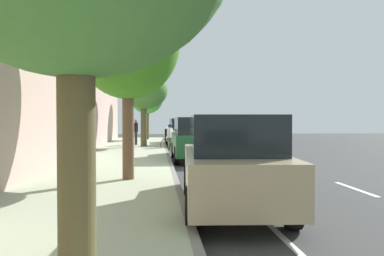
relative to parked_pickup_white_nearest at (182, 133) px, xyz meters
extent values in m
plane|color=#363636|center=(-0.92, 11.51, -0.90)|extent=(66.48, 66.48, 0.00)
cube|color=#A8B094|center=(3.35, 11.51, -0.82)|extent=(4.11, 41.55, 0.17)
cube|color=gray|center=(1.22, 11.51, -0.82)|extent=(0.16, 41.55, 0.17)
cube|color=white|center=(-3.63, -8.17, -0.90)|extent=(0.14, 2.20, 0.01)
cube|color=white|center=(-3.63, -3.97, -0.90)|extent=(0.14, 2.20, 0.01)
cube|color=white|center=(-3.63, 0.23, -0.90)|extent=(0.14, 2.20, 0.01)
cube|color=white|center=(-3.63, 4.43, -0.90)|extent=(0.14, 2.20, 0.01)
cube|color=white|center=(-3.63, 8.63, -0.90)|extent=(0.14, 2.20, 0.01)
cube|color=white|center=(-3.63, 12.83, -0.90)|extent=(0.14, 2.20, 0.01)
cube|color=white|center=(-3.63, 17.03, -0.90)|extent=(0.14, 2.20, 0.01)
cube|color=white|center=(-0.25, 11.51, -0.90)|extent=(0.12, 41.55, 0.01)
cube|color=tan|center=(5.65, 11.51, 1.94)|extent=(0.50, 41.55, 5.68)
cube|color=white|center=(0.01, -0.10, -0.15)|extent=(2.32, 5.42, 0.80)
cube|color=black|center=(-0.06, 0.82, 0.65)|extent=(1.82, 1.62, 0.80)
cube|color=white|center=(0.09, -1.29, 0.31)|extent=(2.04, 2.77, 0.12)
cylinder|color=black|center=(0.79, 1.60, -0.50)|extent=(0.27, 0.81, 0.80)
cylinder|color=black|center=(-1.01, 1.47, -0.50)|extent=(0.27, 0.81, 0.80)
cylinder|color=black|center=(1.02, -1.68, -0.50)|extent=(0.27, 0.81, 0.80)
cylinder|color=black|center=(-0.78, -1.81, -0.50)|extent=(0.27, 0.81, 0.80)
cube|color=#1E512D|center=(0.05, 9.57, -0.12)|extent=(1.91, 4.70, 0.90)
cube|color=black|center=(0.05, 9.57, 0.71)|extent=(1.68, 3.10, 0.76)
cylinder|color=black|center=(0.93, 11.03, -0.52)|extent=(0.22, 0.76, 0.76)
cylinder|color=black|center=(-0.82, 11.03, -0.52)|extent=(0.22, 0.76, 0.76)
cylinder|color=black|center=(0.92, 8.12, -0.52)|extent=(0.22, 0.76, 0.76)
cylinder|color=black|center=(-0.82, 8.12, -0.52)|extent=(0.22, 0.76, 0.76)
cube|color=tan|center=(0.21, 19.05, -0.12)|extent=(2.20, 4.81, 0.90)
cube|color=black|center=(0.21, 19.05, 0.71)|extent=(1.87, 3.20, 0.76)
cylinder|color=black|center=(1.18, 20.44, -0.52)|extent=(0.27, 0.77, 0.76)
cylinder|color=black|center=(-0.57, 20.56, -0.52)|extent=(0.27, 0.77, 0.76)
cylinder|color=black|center=(0.98, 17.53, -0.52)|extent=(0.27, 0.77, 0.76)
cylinder|color=black|center=(-0.76, 17.65, -0.52)|extent=(0.27, 0.77, 0.76)
torus|color=black|center=(0.27, 4.10, -0.55)|extent=(0.66, 0.33, 0.70)
torus|color=black|center=(1.22, 3.67, -0.55)|extent=(0.66, 0.33, 0.70)
cylinder|color=#197233|center=(0.63, 3.94, -0.46)|extent=(0.60, 0.30, 0.52)
cylinder|color=#197233|center=(0.96, 3.79, -0.47)|extent=(0.14, 0.09, 0.48)
cylinder|color=#197233|center=(0.68, 3.92, -0.23)|extent=(0.68, 0.33, 0.05)
cylinder|color=#197233|center=(1.07, 3.74, -0.63)|extent=(0.34, 0.18, 0.19)
cylinder|color=#197233|center=(1.11, 3.72, -0.39)|extent=(0.25, 0.14, 0.34)
cylinder|color=#197233|center=(0.31, 4.08, -0.38)|extent=(0.12, 0.08, 0.34)
cube|color=black|center=(1.01, 3.77, -0.19)|extent=(0.26, 0.19, 0.05)
cylinder|color=black|center=(0.34, 4.07, -0.16)|extent=(0.21, 0.43, 0.03)
cylinder|color=#C6B284|center=(0.99, 3.53, -0.51)|extent=(0.15, 0.15, 0.78)
cylinder|color=#C6B284|center=(0.90, 3.35, -0.51)|extent=(0.15, 0.15, 0.78)
cube|color=white|center=(0.95, 3.44, 0.16)|extent=(0.38, 0.44, 0.55)
cylinder|color=white|center=(1.07, 3.67, 0.13)|extent=(0.10, 0.10, 0.52)
cylinder|color=white|center=(0.83, 3.21, 0.13)|extent=(0.10, 0.10, 0.52)
sphere|color=#AB6F50|center=(0.95, 3.44, 0.54)|extent=(0.22, 0.22, 0.22)
sphere|color=navy|center=(0.95, 3.44, 0.58)|extent=(0.25, 0.25, 0.25)
cube|color=black|center=(1.13, 3.34, 0.18)|extent=(0.30, 0.35, 0.44)
cylinder|color=brown|center=(2.59, -6.05, 0.67)|extent=(0.33, 0.33, 2.81)
ellipsoid|color=green|center=(2.59, -6.05, 2.85)|extent=(2.80, 2.80, 2.77)
cylinder|color=brown|center=(2.59, 2.34, 0.63)|extent=(0.40, 0.40, 2.72)
ellipsoid|color=#437530|center=(2.59, 2.34, 2.84)|extent=(3.08, 3.08, 2.37)
cylinder|color=brown|center=(2.59, 15.77, 0.84)|extent=(0.34, 0.34, 3.15)
ellipsoid|color=#3D7F20|center=(2.59, 15.77, 3.25)|extent=(3.02, 3.02, 3.33)
cylinder|color=brown|center=(2.59, 22.92, 0.59)|extent=(0.39, 0.39, 2.65)
cylinder|color=black|center=(3.19, 0.77, -0.30)|extent=(0.15, 0.15, 0.86)
cylinder|color=black|center=(3.15, 0.97, -0.30)|extent=(0.15, 0.15, 0.86)
cube|color=black|center=(3.17, 0.87, 0.44)|extent=(0.30, 0.42, 0.61)
cylinder|color=black|center=(3.22, 0.62, 0.41)|extent=(0.10, 0.10, 0.58)
cylinder|color=black|center=(3.12, 1.13, 0.41)|extent=(0.10, 0.10, 0.58)
sphere|color=#AC6D78|center=(3.17, 0.87, 0.87)|extent=(0.24, 0.24, 0.24)
camera|label=1|loc=(1.77, 26.92, 1.01)|focal=35.67mm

